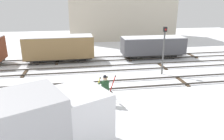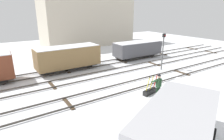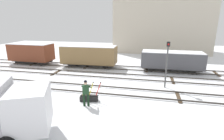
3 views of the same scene
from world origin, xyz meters
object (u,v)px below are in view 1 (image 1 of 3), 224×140
at_px(freight_car_near_switch, 153,46).
at_px(freight_car_far_end, 59,47).
at_px(signal_post, 164,46).
at_px(switch_lever_frame, 103,95).
at_px(rail_worker, 105,88).
at_px(delivery_truck, 14,132).

height_order(freight_car_near_switch, freight_car_far_end, freight_car_far_end).
bearing_deg(freight_car_near_switch, signal_post, -100.12).
xyz_separation_m(switch_lever_frame, rail_worker, (0.05, -0.71, 0.75)).
distance_m(delivery_truck, freight_car_near_switch, 17.00).
relative_size(freight_car_near_switch, freight_car_far_end, 0.99).
bearing_deg(switch_lever_frame, freight_car_near_switch, 44.76).
xyz_separation_m(rail_worker, freight_car_far_end, (-3.09, 9.44, 0.44)).
bearing_deg(switch_lever_frame, freight_car_far_end, 99.40).
bearing_deg(rail_worker, signal_post, 30.66).
xyz_separation_m(delivery_truck, signal_post, (8.73, 8.94, 0.72)).
height_order(switch_lever_frame, freight_car_near_switch, freight_car_near_switch).
relative_size(delivery_truck, signal_post, 1.77).
bearing_deg(signal_post, delivery_truck, -134.33).
bearing_deg(freight_car_near_switch, freight_car_far_end, -179.11).
xyz_separation_m(switch_lever_frame, freight_car_near_switch, (6.22, 8.73, 1.02)).
height_order(signal_post, freight_car_far_end, signal_post).
bearing_deg(rail_worker, switch_lever_frame, 84.65).
bearing_deg(signal_post, freight_car_far_end, 148.77).
bearing_deg(delivery_truck, freight_car_far_end, 63.29).
bearing_deg(delivery_truck, switch_lever_frame, 31.45).
xyz_separation_m(rail_worker, freight_car_near_switch, (6.17, 9.44, 0.27)).
distance_m(rail_worker, freight_car_far_end, 9.94).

